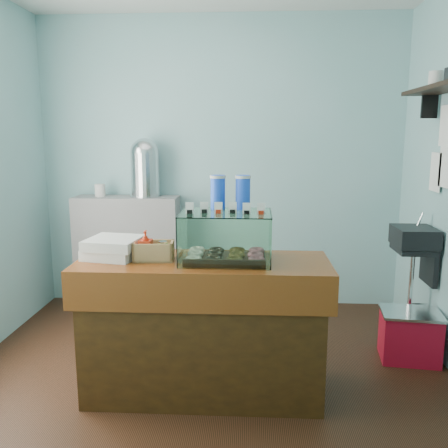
# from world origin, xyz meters

# --- Properties ---
(ground) EXTENTS (3.50, 3.50, 0.00)m
(ground) POSITION_xyz_m (0.00, 0.00, 0.00)
(ground) COLOR black
(ground) RESTS_ON ground
(room_shell) EXTENTS (3.54, 3.04, 2.82)m
(room_shell) POSITION_xyz_m (0.03, 0.01, 1.71)
(room_shell) COLOR #7EB8B8
(room_shell) RESTS_ON ground
(counter) EXTENTS (1.60, 0.60, 0.90)m
(counter) POSITION_xyz_m (0.00, -0.25, 0.46)
(counter) COLOR #46270D
(counter) RESTS_ON ground
(back_shelf) EXTENTS (1.00, 0.32, 1.10)m
(back_shelf) POSITION_xyz_m (-0.90, 1.32, 0.55)
(back_shelf) COLOR gray
(back_shelf) RESTS_ON ground
(display_case) EXTENTS (0.57, 0.42, 0.53)m
(display_case) POSITION_xyz_m (0.15, -0.21, 1.08)
(display_case) COLOR #321A0F
(display_case) RESTS_ON counter
(condiment_crate) EXTENTS (0.26, 0.17, 0.19)m
(condiment_crate) POSITION_xyz_m (-0.32, -0.26, 0.97)
(condiment_crate) COLOR tan
(condiment_crate) RESTS_ON counter
(pastry_boxes) EXTENTS (0.38, 0.38, 0.13)m
(pastry_boxes) POSITION_xyz_m (-0.58, -0.20, 0.96)
(pastry_boxes) COLOR silver
(pastry_boxes) RESTS_ON counter
(coffee_urn) EXTENTS (0.30, 0.30, 0.56)m
(coffee_urn) POSITION_xyz_m (-0.71, 1.34, 1.39)
(coffee_urn) COLOR silver
(coffee_urn) RESTS_ON back_shelf
(red_cooler) EXTENTS (0.47, 0.38, 0.38)m
(red_cooler) POSITION_xyz_m (1.51, 0.29, 0.19)
(red_cooler) COLOR red
(red_cooler) RESTS_ON ground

